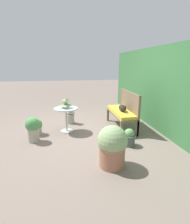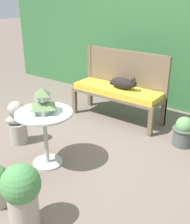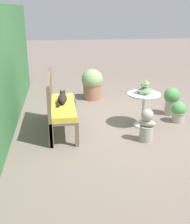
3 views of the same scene
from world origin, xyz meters
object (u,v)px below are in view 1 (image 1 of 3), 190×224
(patio_table, at_px, (66,113))
(potted_plant_table_near, at_px, (129,137))
(potted_plant_bench_left, at_px, (112,146))
(potted_plant_patio_mid, at_px, (36,127))
(garden_bench, at_px, (121,113))
(garden_bust, at_px, (70,114))
(potted_plant_hedge_corner, at_px, (33,128))
(cat, at_px, (123,108))
(pagoda_birdhouse, at_px, (66,104))

(patio_table, xyz_separation_m, potted_plant_table_near, (1.08, 1.31, -0.31))
(potted_plant_bench_left, xyz_separation_m, potted_plant_patio_mid, (-1.69, -1.48, -0.17))
(garden_bench, bearing_deg, patio_table, -89.08)
(garden_bust, bearing_deg, potted_plant_hedge_corner, -97.43)
(cat, xyz_separation_m, potted_plant_hedge_corner, (0.43, -2.25, -0.26))
(garden_bench, distance_m, pagoda_birdhouse, 1.53)
(pagoda_birdhouse, bearing_deg, patio_table, -104.04)
(cat, bearing_deg, potted_plant_hedge_corner, -75.59)
(garden_bench, xyz_separation_m, potted_plant_hedge_corner, (0.52, -2.25, -0.10))
(pagoda_birdhouse, xyz_separation_m, potted_plant_hedge_corner, (0.50, -0.76, -0.43))
(patio_table, xyz_separation_m, pagoda_birdhouse, (0.00, 0.00, 0.25))
(garden_bench, xyz_separation_m, pagoda_birdhouse, (0.02, -1.49, 0.33))
(pagoda_birdhouse, xyz_separation_m, potted_plant_patio_mid, (0.09, -0.75, -0.54))
(cat, xyz_separation_m, pagoda_birdhouse, (-0.07, -1.49, 0.17))
(potted_plant_table_near, bearing_deg, cat, 170.01)
(potted_plant_hedge_corner, bearing_deg, garden_bust, 142.25)
(cat, distance_m, potted_plant_bench_left, 1.88)
(potted_plant_table_near, xyz_separation_m, potted_plant_bench_left, (0.70, -0.58, 0.19))
(garden_bench, height_order, potted_plant_hedge_corner, potted_plant_hedge_corner)
(cat, bearing_deg, potted_plant_patio_mid, -86.02)
(garden_bust, height_order, potted_plant_table_near, garden_bust)
(patio_table, distance_m, potted_plant_table_near, 1.73)
(patio_table, height_order, potted_plant_hedge_corner, patio_table)
(garden_bench, bearing_deg, garden_bust, -114.34)
(cat, bearing_deg, garden_bench, -175.63)
(patio_table, xyz_separation_m, potted_plant_patio_mid, (0.09, -0.75, -0.29))
(patio_table, relative_size, potted_plant_bench_left, 0.86)
(patio_table, distance_m, potted_plant_hedge_corner, 0.92)
(pagoda_birdhouse, relative_size, potted_plant_hedge_corner, 0.47)
(patio_table, height_order, pagoda_birdhouse, pagoda_birdhouse)
(patio_table, bearing_deg, potted_plant_hedge_corner, -56.47)
(cat, height_order, patio_table, cat)
(cat, relative_size, pagoda_birdhouse, 1.82)
(cat, bearing_deg, garden_bust, -113.94)
(garden_bust, bearing_deg, pagoda_birdhouse, -70.94)
(garden_bust, distance_m, potted_plant_bench_left, 2.50)
(garden_bust, distance_m, potted_plant_patio_mid, 1.14)
(potted_plant_hedge_corner, distance_m, potted_plant_bench_left, 1.97)
(pagoda_birdhouse, distance_m, potted_plant_table_near, 1.79)
(pagoda_birdhouse, bearing_deg, potted_plant_patio_mid, -83.41)
(pagoda_birdhouse, xyz_separation_m, potted_plant_table_near, (1.08, 1.31, -0.56))
(garden_bench, relative_size, pagoda_birdhouse, 5.13)
(cat, distance_m, pagoda_birdhouse, 1.50)
(potted_plant_hedge_corner, relative_size, potted_plant_table_near, 1.50)
(patio_table, bearing_deg, potted_plant_table_near, 50.64)
(cat, height_order, potted_plant_bench_left, potted_plant_bench_left)
(cat, distance_m, potted_plant_patio_mid, 2.27)
(potted_plant_table_near, relative_size, potted_plant_patio_mid, 0.95)
(pagoda_birdhouse, height_order, potted_plant_patio_mid, pagoda_birdhouse)
(potted_plant_hedge_corner, height_order, potted_plant_patio_mid, potted_plant_hedge_corner)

